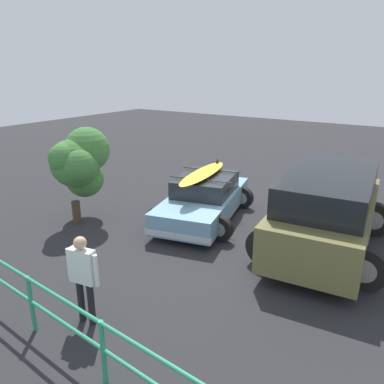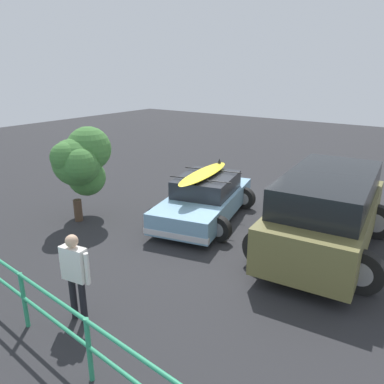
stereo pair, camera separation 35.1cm
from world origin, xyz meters
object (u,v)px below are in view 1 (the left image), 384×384
(person_bystander, at_px, (83,272))
(bush_near_left, at_px, (79,161))
(suv_car, at_px, (327,210))
(sedan_car, at_px, (204,198))

(person_bystander, distance_m, bush_near_left, 4.60)
(suv_car, relative_size, bush_near_left, 1.91)
(sedan_car, height_order, bush_near_left, bush_near_left)
(bush_near_left, bearing_deg, suv_car, -161.95)
(person_bystander, bearing_deg, bush_near_left, -40.93)
(sedan_car, height_order, suv_car, suv_car)
(person_bystander, xyz_separation_m, bush_near_left, (3.42, -2.97, 0.77))
(sedan_car, bearing_deg, suv_car, 178.60)
(suv_car, relative_size, person_bystander, 3.15)
(person_bystander, relative_size, bush_near_left, 0.61)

